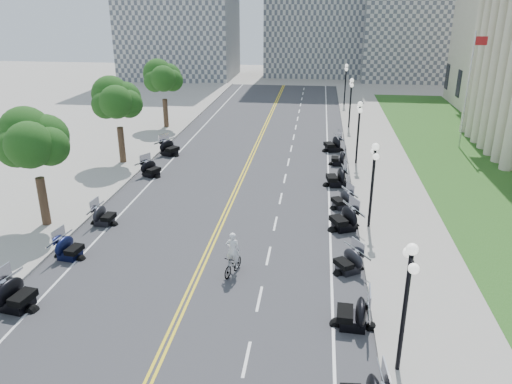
{
  "coord_description": "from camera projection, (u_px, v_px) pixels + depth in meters",
  "views": [
    {
      "loc": [
        5.4,
        -22.74,
        12.37
      ],
      "look_at": [
        2.06,
        3.87,
        2.0
      ],
      "focal_mm": 35.0,
      "sensor_mm": 36.0,
      "label": 1
    }
  ],
  "objects": [
    {
      "name": "centerline_yellow_b",
      "position": [
        240.0,
        186.0,
        35.36
      ],
      "size": [
        0.12,
        90.0,
        0.0
      ],
      "primitive_type": "cube",
      "color": "yellow",
      "rests_on": "road"
    },
    {
      "name": "street_lamp_5",
      "position": [
        345.0,
        85.0,
        61.21
      ],
      "size": [
        0.5,
        1.2,
        4.9
      ],
      "primitive_type": null,
      "color": "black",
      "rests_on": "sidewalk_north"
    },
    {
      "name": "tree_2",
      "position": [
        35.0,
        148.0,
        27.43
      ],
      "size": [
        4.8,
        4.8,
        9.2
      ],
      "primitive_type": null,
      "color": "#235619",
      "rests_on": "sidewalk_south"
    },
    {
      "name": "motorcycle_n_5",
      "position": [
        349.0,
        260.0,
        24.04
      ],
      "size": [
        2.5,
        2.5,
        1.26
      ],
      "primitive_type": null,
      "rotation": [
        0.0,
        0.0,
        -0.98
      ],
      "color": "black",
      "rests_on": "road"
    },
    {
      "name": "bicycle",
      "position": [
        233.0,
        264.0,
        23.89
      ],
      "size": [
        0.98,
        1.78,
        1.03
      ],
      "primitive_type": "imported",
      "rotation": [
        0.0,
        0.0,
        -0.31
      ],
      "color": "#A51414",
      "rests_on": "road"
    },
    {
      "name": "motorcycle_n_9",
      "position": [
        339.0,
        157.0,
        39.66
      ],
      "size": [
        1.85,
        1.85,
        1.27
      ],
      "primitive_type": null,
      "rotation": [
        0.0,
        0.0,
        -1.59
      ],
      "color": "black",
      "rests_on": "road"
    },
    {
      "name": "motorcycle_s_5",
      "position": [
        69.0,
        247.0,
        25.33
      ],
      "size": [
        2.09,
        2.09,
        1.29
      ],
      "primitive_type": null,
      "rotation": [
        0.0,
        0.0,
        1.42
      ],
      "color": "black",
      "rests_on": "road"
    },
    {
      "name": "lane_dash_13",
      "position": [
        296.0,
        127.0,
        51.67
      ],
      "size": [
        0.12,
        2.0,
        0.0
      ],
      "primitive_type": "cube",
      "color": "white",
      "rests_on": "road"
    },
    {
      "name": "tree_4",
      "position": [
        164.0,
        81.0,
        49.64
      ],
      "size": [
        4.8,
        4.8,
        9.2
      ],
      "primitive_type": null,
      "color": "#235619",
      "rests_on": "sidewalk_south"
    },
    {
      "name": "lane_dash_14",
      "position": [
        298.0,
        119.0,
        55.37
      ],
      "size": [
        0.12,
        2.0,
        0.0
      ],
      "primitive_type": "cube",
      "color": "white",
      "rests_on": "road"
    },
    {
      "name": "lane_dash_6",
      "position": [
        269.0,
        256.0,
        25.75
      ],
      "size": [
        0.12,
        2.0,
        0.0
      ],
      "primitive_type": "cube",
      "color": "white",
      "rests_on": "road"
    },
    {
      "name": "lane_dash_15",
      "position": [
        299.0,
        111.0,
        59.07
      ],
      "size": [
        0.12,
        2.0,
        0.0
      ],
      "primitive_type": "cube",
      "color": "white",
      "rests_on": "road"
    },
    {
      "name": "motorcycle_s_4",
      "position": [
        16.0,
        293.0,
        21.13
      ],
      "size": [
        2.44,
        2.44,
        1.5
      ],
      "primitive_type": null,
      "rotation": [
        0.0,
        0.0,
        1.42
      ],
      "color": "black",
      "rests_on": "road"
    },
    {
      "name": "edge_line_north",
      "position": [
        329.0,
        190.0,
        34.64
      ],
      "size": [
        0.12,
        90.0,
        0.0
      ],
      "primitive_type": "cube",
      "color": "white",
      "rests_on": "road"
    },
    {
      "name": "motorcycle_s_6",
      "position": [
        104.0,
        214.0,
        29.15
      ],
      "size": [
        1.93,
        1.93,
        1.26
      ],
      "primitive_type": null,
      "rotation": [
        0.0,
        0.0,
        1.5
      ],
      "color": "black",
      "rests_on": "road"
    },
    {
      "name": "street_lamp_1",
      "position": [
        405.0,
        310.0,
        16.79
      ],
      "size": [
        0.5,
        1.2,
        4.9
      ],
      "primitive_type": null,
      "color": "black",
      "rests_on": "sidewalk_north"
    },
    {
      "name": "lane_dash_10",
      "position": [
        288.0,
        162.0,
        40.56
      ],
      "size": [
        0.12,
        2.0,
        0.0
      ],
      "primitive_type": "cube",
      "color": "white",
      "rests_on": "road"
    },
    {
      "name": "road",
      "position": [
        238.0,
        186.0,
        35.38
      ],
      "size": [
        16.0,
        90.0,
        0.01
      ],
      "primitive_type": "cube",
      "color": "#333335",
      "rests_on": "ground"
    },
    {
      "name": "ground",
      "position": [
        208.0,
        252.0,
        26.13
      ],
      "size": [
        160.0,
        160.0,
        0.0
      ],
      "primitive_type": "plane",
      "color": "gray"
    },
    {
      "name": "sidewalk_north",
      "position": [
        389.0,
        192.0,
        34.14
      ],
      "size": [
        5.0,
        90.0,
        0.15
      ],
      "primitive_type": "cube",
      "color": "#9E9991",
      "rests_on": "ground"
    },
    {
      "name": "cyclist_rider",
      "position": [
        232.0,
        237.0,
        23.37
      ],
      "size": [
        0.67,
        0.44,
        1.85
      ],
      "primitive_type": "imported",
      "rotation": [
        0.0,
        0.0,
        3.14
      ],
      "color": "white",
      "rests_on": "bicycle"
    },
    {
      "name": "lawn",
      "position": [
        465.0,
        161.0,
        40.74
      ],
      "size": [
        9.0,
        60.0,
        0.1
      ],
      "primitive_type": "cube",
      "color": "#356023",
      "rests_on": "ground"
    },
    {
      "name": "motorcycle_n_8",
      "position": [
        337.0,
        176.0,
        35.17
      ],
      "size": [
        2.44,
        2.44,
        1.5
      ],
      "primitive_type": null,
      "rotation": [
        0.0,
        0.0,
        -1.41
      ],
      "color": "black",
      "rests_on": "road"
    },
    {
      "name": "lane_dash_19",
      "position": [
        304.0,
        89.0,
        73.88
      ],
      "size": [
        0.12,
        2.0,
        0.0
      ],
      "primitive_type": "cube",
      "color": "white",
      "rests_on": "road"
    },
    {
      "name": "street_lamp_2",
      "position": [
        372.0,
        186.0,
        27.9
      ],
      "size": [
        0.5,
        1.2,
        4.9
      ],
      "primitive_type": null,
      "color": "black",
      "rests_on": "sidewalk_north"
    },
    {
      "name": "lane_dash_18",
      "position": [
        303.0,
        94.0,
        70.18
      ],
      "size": [
        0.12,
        2.0,
        0.0
      ],
      "primitive_type": "cube",
      "color": "white",
      "rests_on": "road"
    },
    {
      "name": "motorcycle_n_7",
      "position": [
        342.0,
        199.0,
        31.44
      ],
      "size": [
        2.45,
        2.45,
        1.28
      ],
      "primitive_type": null,
      "rotation": [
        0.0,
        0.0,
        -1.12
      ],
      "color": "black",
      "rests_on": "road"
    },
    {
      "name": "distant_block_c",
      "position": [
        427.0,
        9.0,
        79.77
      ],
      "size": [
        20.0,
        14.0,
        22.0
      ],
      "primitive_type": "cube",
      "color": "gray",
      "rests_on": "ground"
    },
    {
      "name": "lane_dash_7",
      "position": [
        275.0,
        223.0,
        29.45
      ],
      "size": [
        0.12,
        2.0,
        0.0
      ],
      "primitive_type": "cube",
      "color": "white",
      "rests_on": "road"
    },
    {
      "name": "motorcycle_n_6",
      "position": [
        344.0,
        217.0,
        28.46
      ],
      "size": [
        2.87,
        2.87,
        1.5
      ],
      "primitive_type": null,
      "rotation": [
        0.0,
        0.0,
        -1.12
      ],
      "color": "black",
      "rests_on": "road"
    },
    {
      "name": "lane_dash_12",
      "position": [
        294.0,
        137.0,
        47.96
      ],
      "size": [
        0.12,
        2.0,
        0.0
      ],
      "primitive_type": "cube",
      "color": "white",
      "rests_on": "road"
    },
    {
      "name": "edge_line_south",
      "position": [
        151.0,
        182.0,
        36.12
      ],
      "size": [
        0.12,
        90.0,
        0.0
      ],
      "primitive_type": "cube",
      "color": "white",
      "rests_on": "road"
    },
    {
      "name": "centerline_yellow_a",
      "position": [
        236.0,
        186.0,
        35.39
      ],
      "size": [
        0.12,
        90.0,
        0.0
      ],
      "primitive_type": "cube",
      "color": "yellow",
      "rests_on": "road"
    },
    {
      "name": "lane_dash_4",
      "position": [
        247.0,
        359.0,
        18.35
      ],
      "size": [
        0.12,
        2.0,
        0.0
      ],
      "primitive_type": "cube",
      "color": "white",
      "rests_on": "road"
    },
    {
      "name": "motorcycle_s_8",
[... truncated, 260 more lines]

